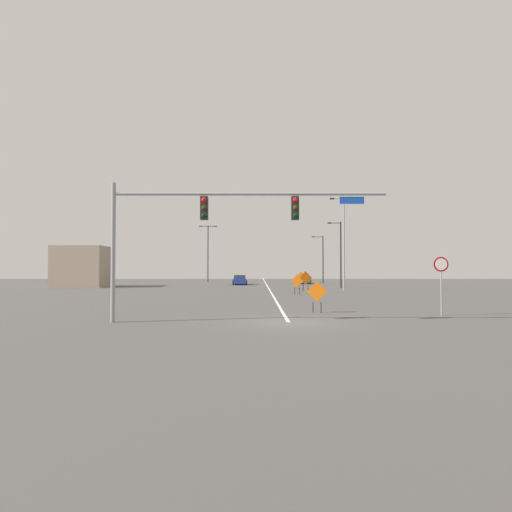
% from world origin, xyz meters
% --- Properties ---
extents(ground, '(138.17, 138.17, 0.00)m').
position_xyz_m(ground, '(0.00, 0.00, 0.00)').
color(ground, '#4C4947').
extents(road_centre_stripe, '(0.16, 76.76, 0.01)m').
position_xyz_m(road_centre_stripe, '(0.00, 38.38, 0.00)').
color(road_centre_stripe, white).
rests_on(road_centre_stripe, ground).
extents(traffic_signal_assembly, '(12.36, 0.44, 6.27)m').
position_xyz_m(traffic_signal_assembly, '(-3.62, -0.01, 4.69)').
color(traffic_signal_assembly, gray).
rests_on(traffic_signal_assembly, ground).
extents(stop_sign, '(0.76, 0.07, 2.99)m').
position_xyz_m(stop_sign, '(7.98, 2.68, 2.10)').
color(stop_sign, gray).
rests_on(stop_sign, ground).
extents(street_lamp_mid_right, '(2.98, 0.24, 9.26)m').
position_xyz_m(street_lamp_mid_right, '(-9.34, 52.11, 5.36)').
color(street_lamp_mid_right, black).
rests_on(street_lamp_mid_right, ground).
extents(street_lamp_mid_left, '(2.87, 0.24, 9.68)m').
position_xyz_m(street_lamp_mid_left, '(7.63, 25.48, 5.56)').
color(street_lamp_mid_left, gray).
rests_on(street_lamp_mid_left, ground).
extents(street_lamp_near_right, '(1.61, 0.24, 7.75)m').
position_xyz_m(street_lamp_near_right, '(8.36, 31.52, 4.27)').
color(street_lamp_near_right, black).
rests_on(street_lamp_near_right, ground).
extents(street_lamp_near_left, '(1.77, 0.24, 7.12)m').
position_xyz_m(street_lamp_near_left, '(8.49, 46.16, 3.96)').
color(street_lamp_near_left, black).
rests_on(street_lamp_near_left, ground).
extents(construction_sign_right_lane, '(1.33, 0.30, 2.07)m').
position_xyz_m(construction_sign_right_lane, '(3.33, 22.71, 1.31)').
color(construction_sign_right_lane, orange).
rests_on(construction_sign_right_lane, ground).
extents(construction_sign_left_shoulder, '(1.10, 0.20, 1.69)m').
position_xyz_m(construction_sign_left_shoulder, '(1.85, 4.09, 1.05)').
color(construction_sign_left_shoulder, orange).
rests_on(construction_sign_left_shoulder, ground).
extents(construction_sign_median_far, '(1.09, 0.20, 1.76)m').
position_xyz_m(construction_sign_median_far, '(2.18, 19.18, 1.10)').
color(construction_sign_median_far, orange).
rests_on(construction_sign_median_far, ground).
extents(construction_sign_median_near, '(1.29, 0.18, 1.95)m').
position_xyz_m(construction_sign_median_near, '(3.45, 27.95, 1.22)').
color(construction_sign_median_near, orange).
rests_on(construction_sign_median_near, ground).
extents(car_green_distant, '(2.27, 3.88, 1.29)m').
position_xyz_m(car_green_distant, '(5.32, 44.40, 0.60)').
color(car_green_distant, '#196B38').
rests_on(car_green_distant, ground).
extents(car_blue_near, '(2.17, 4.42, 1.34)m').
position_xyz_m(car_blue_near, '(-3.73, 41.19, 0.63)').
color(car_blue_near, '#1E389E').
rests_on(car_blue_near, ground).
extents(roadside_building_west, '(6.03, 5.14, 5.01)m').
position_xyz_m(roadside_building_west, '(-22.89, 34.30, 2.51)').
color(roadside_building_west, gray).
rests_on(roadside_building_west, ground).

